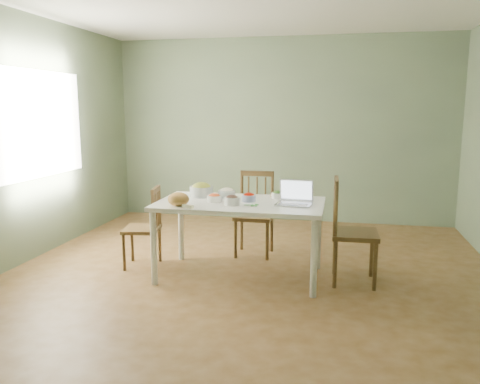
% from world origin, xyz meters
% --- Properties ---
extents(floor, '(5.00, 5.00, 0.00)m').
position_xyz_m(floor, '(0.00, 0.00, 0.00)').
color(floor, '#593A17').
rests_on(floor, ground).
extents(wall_back, '(5.00, 0.00, 2.70)m').
position_xyz_m(wall_back, '(0.00, 2.50, 1.35)').
color(wall_back, slate).
rests_on(wall_back, ground).
extents(wall_front, '(5.00, 0.00, 2.70)m').
position_xyz_m(wall_front, '(0.00, -2.50, 1.35)').
color(wall_front, slate).
rests_on(wall_front, ground).
extents(wall_left, '(0.00, 5.00, 2.70)m').
position_xyz_m(wall_left, '(-2.50, 0.00, 1.35)').
color(wall_left, slate).
rests_on(wall_left, ground).
extents(window_left, '(0.04, 1.60, 1.20)m').
position_xyz_m(window_left, '(-2.48, 0.30, 1.50)').
color(window_left, white).
rests_on(window_left, ground).
extents(dining_table, '(1.63, 0.92, 0.77)m').
position_xyz_m(dining_table, '(-0.09, -0.08, 0.38)').
color(dining_table, white).
rests_on(dining_table, floor).
extents(chair_far, '(0.42, 0.40, 0.96)m').
position_xyz_m(chair_far, '(-0.08, 0.66, 0.48)').
color(chair_far, '#422C13').
rests_on(chair_far, floor).
extents(chair_left, '(0.42, 0.44, 0.86)m').
position_xyz_m(chair_left, '(-1.18, 0.02, 0.43)').
color(chair_left, '#422C13').
rests_on(chair_left, floor).
extents(chair_right, '(0.44, 0.46, 1.02)m').
position_xyz_m(chair_right, '(1.03, -0.01, 0.51)').
color(chair_right, '#422C13').
rests_on(chair_right, floor).
extents(bread_boule, '(0.24, 0.24, 0.13)m').
position_xyz_m(bread_boule, '(-0.62, -0.39, 0.83)').
color(bread_boule, '#C18F45').
rests_on(bread_boule, dining_table).
extents(butter_stick, '(0.12, 0.08, 0.03)m').
position_xyz_m(butter_stick, '(-0.50, -0.47, 0.78)').
color(butter_stick, '#FFF4C4').
rests_on(butter_stick, dining_table).
extents(bowl_squash, '(0.30, 0.30, 0.14)m').
position_xyz_m(bowl_squash, '(-0.55, 0.13, 0.84)').
color(bowl_squash, gold).
rests_on(bowl_squash, dining_table).
extents(bowl_carrot, '(0.16, 0.16, 0.08)m').
position_xyz_m(bowl_carrot, '(-0.34, -0.12, 0.81)').
color(bowl_carrot, orange).
rests_on(bowl_carrot, dining_table).
extents(bowl_onion, '(0.22, 0.22, 0.10)m').
position_xyz_m(bowl_onion, '(-0.28, 0.15, 0.81)').
color(bowl_onion, white).
rests_on(bowl_onion, dining_table).
extents(bowl_mushroom, '(0.15, 0.15, 0.09)m').
position_xyz_m(bowl_mushroom, '(-0.13, -0.24, 0.81)').
color(bowl_mushroom, black).
rests_on(bowl_mushroom, dining_table).
extents(bowl_redpep, '(0.17, 0.17, 0.08)m').
position_xyz_m(bowl_redpep, '(-0.01, -0.03, 0.81)').
color(bowl_redpep, '#BE2500').
rests_on(bowl_redpep, dining_table).
extents(bowl_broccoli, '(0.13, 0.13, 0.08)m').
position_xyz_m(bowl_broccoli, '(0.25, 0.19, 0.80)').
color(bowl_broccoli, '#1A4215').
rests_on(bowl_broccoli, dining_table).
extents(flatbread, '(0.23, 0.23, 0.02)m').
position_xyz_m(flatbread, '(0.25, 0.28, 0.77)').
color(flatbread, tan).
rests_on(flatbread, dining_table).
extents(basil_bunch, '(0.17, 0.17, 0.02)m').
position_xyz_m(basil_bunch, '(0.05, -0.22, 0.77)').
color(basil_bunch, '#19681D').
rests_on(basil_bunch, dining_table).
extents(laptop, '(0.35, 0.31, 0.23)m').
position_xyz_m(laptop, '(0.44, -0.12, 0.88)').
color(laptop, '#BCBCBF').
rests_on(laptop, dining_table).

